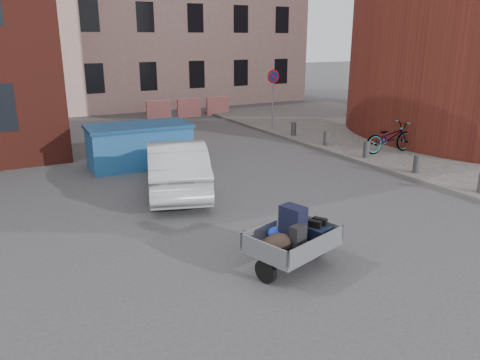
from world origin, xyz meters
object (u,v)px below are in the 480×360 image
trailer (292,239)px  dumpster (139,145)px  silver_car (177,166)px  bicycle (390,137)px

trailer → dumpster: (-0.28, 8.47, 0.09)m
dumpster → silver_car: silver_car is taller
trailer → silver_car: bearing=75.5°
trailer → bicycle: bicycle is taller
trailer → bicycle: bearing=18.2°
bicycle → silver_car: bearing=96.1°
bicycle → dumpster: bearing=75.2°
silver_car → bicycle: silver_car is taller
silver_car → bicycle: bearing=-160.7°
dumpster → silver_car: (0.10, -3.15, 0.02)m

